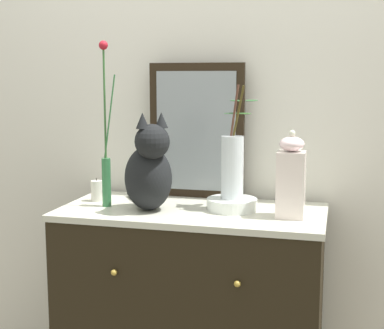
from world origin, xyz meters
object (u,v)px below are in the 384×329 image
vase_slim_green (106,156)px  bowl_porcelain (232,204)px  sideboard (192,315)px  cat_sitting (149,170)px  jar_lidded_porcelain (291,178)px  candle_pillar (97,191)px  mirror_leaning (196,131)px  vase_glass_clear (233,165)px

vase_slim_green → bowl_porcelain: 0.54m
sideboard → vase_slim_green: vase_slim_green is taller
cat_sitting → bowl_porcelain: size_ratio=1.95×
vase_slim_green → jar_lidded_porcelain: size_ratio=2.02×
cat_sitting → candle_pillar: 0.32m
mirror_leaning → vase_slim_green: (-0.31, -0.27, -0.08)m
cat_sitting → vase_glass_clear: 0.33m
mirror_leaning → vase_glass_clear: (0.20, -0.21, -0.11)m
jar_lidded_porcelain → sideboard: bearing=174.4°
vase_slim_green → candle_pillar: bearing=135.0°
mirror_leaning → vase_slim_green: 0.42m
cat_sitting → candle_pillar: size_ratio=3.92×
mirror_leaning → jar_lidded_porcelain: bearing=-31.8°
cat_sitting → jar_lidded_porcelain: size_ratio=1.19×
cat_sitting → sideboard: bearing=22.6°
bowl_porcelain → cat_sitting: bearing=-164.6°
bowl_porcelain → jar_lidded_porcelain: 0.27m
bowl_porcelain → jar_lidded_porcelain: (0.23, -0.06, 0.13)m
mirror_leaning → vase_slim_green: size_ratio=0.88×
sideboard → vase_glass_clear: size_ratio=2.35×
jar_lidded_porcelain → vase_glass_clear: bearing=165.2°
jar_lidded_porcelain → vase_slim_green: bearing=-179.9°
sideboard → cat_sitting: bearing=-157.4°
vase_slim_green → bowl_porcelain: (0.51, 0.06, -0.18)m
sideboard → vase_slim_green: bearing=-173.4°
bowl_porcelain → mirror_leaning: bearing=133.5°
vase_slim_green → bowl_porcelain: bearing=6.9°
sideboard → candle_pillar: 0.66m
vase_slim_green → bowl_porcelain: vase_slim_green is taller
mirror_leaning → vase_slim_green: vase_slim_green is taller
candle_pillar → sideboard: bearing=-5.5°
cat_sitting → jar_lidded_porcelain: cat_sitting is taller
sideboard → bowl_porcelain: size_ratio=5.27×
vase_glass_clear → jar_lidded_porcelain: (0.23, -0.06, -0.03)m
sideboard → jar_lidded_porcelain: bearing=-5.6°
cat_sitting → bowl_porcelain: cat_sitting is taller
bowl_porcelain → candle_pillar: (-0.59, 0.02, 0.02)m
vase_glass_clear → jar_lidded_porcelain: 0.24m
vase_glass_clear → candle_pillar: bearing=178.2°
vase_slim_green → vase_glass_clear: 0.51m
mirror_leaning → jar_lidded_porcelain: mirror_leaning is taller
bowl_porcelain → candle_pillar: candle_pillar is taller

